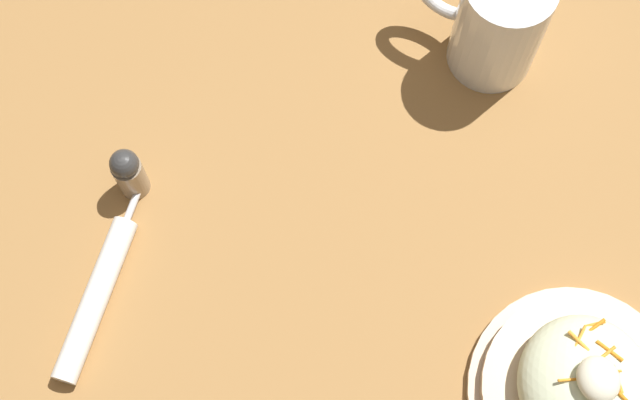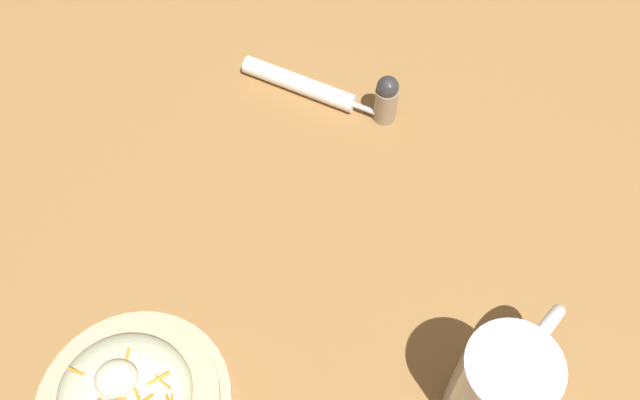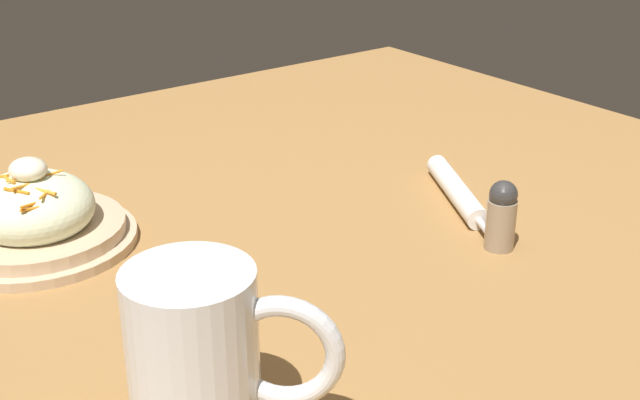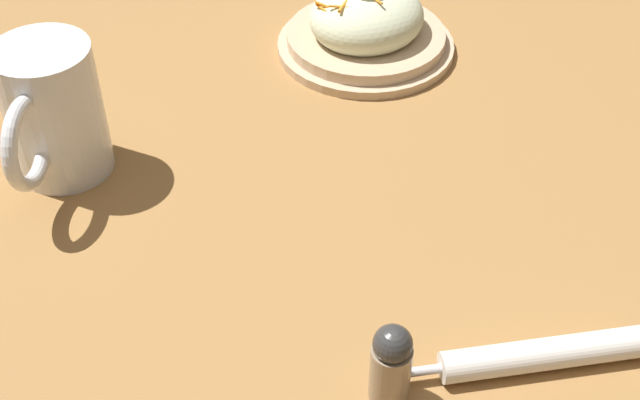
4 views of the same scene
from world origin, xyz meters
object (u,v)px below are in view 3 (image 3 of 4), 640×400
at_px(napkin_roll, 457,191).
at_px(beer_mug, 199,368).
at_px(salad_plate, 34,218).
at_px(salt_shaker, 501,215).

bearing_deg(napkin_roll, beer_mug, 113.04).
height_order(salad_plate, napkin_roll, salad_plate).
relative_size(salad_plate, napkin_roll, 1.12).
distance_m(beer_mug, salt_shaker, 0.43).
relative_size(beer_mug, salt_shaker, 1.79).
bearing_deg(salt_shaker, salad_plate, 52.23).
relative_size(salad_plate, beer_mug, 1.53).
distance_m(napkin_roll, salt_shaker, 0.14).
bearing_deg(napkin_roll, salt_shaker, 155.42).
height_order(napkin_roll, salt_shaker, salt_shaker).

